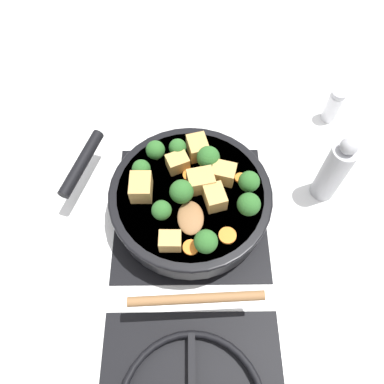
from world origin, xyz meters
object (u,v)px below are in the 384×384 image
pepper_mill (336,171)px  salt_shaker (335,106)px  wooden_spoon (196,260)px  skillet_pan (191,198)px

pepper_mill → salt_shaker: (-0.05, -0.20, -0.04)m
wooden_spoon → salt_shaker: size_ratio=2.56×
pepper_mill → salt_shaker: pepper_mill is taller
wooden_spoon → pepper_mill: (-0.28, -0.18, -0.01)m
skillet_pan → pepper_mill: 0.29m
salt_shaker → pepper_mill: bearing=75.7°
skillet_pan → wooden_spoon: wooden_spoon is taller
skillet_pan → wooden_spoon: bearing=93.1°
skillet_pan → salt_shaker: size_ratio=4.76×
wooden_spoon → salt_shaker: (-0.33, -0.39, -0.05)m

